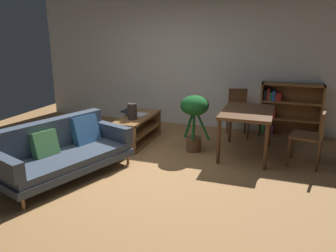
{
  "coord_description": "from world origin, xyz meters",
  "views": [
    {
      "loc": [
        2.01,
        -4.14,
        2.02
      ],
      "look_at": [
        0.38,
        0.46,
        0.6
      ],
      "focal_mm": 35.48,
      "sensor_mm": 36.0,
      "label": 1
    }
  ],
  "objects_px": {
    "dining_chair_near": "(238,110)",
    "bookshelf": "(286,110)",
    "open_laptop": "(135,114)",
    "dining_chair_far": "(312,134)",
    "desk_speaker": "(132,111)",
    "dining_table": "(247,116)",
    "potted_floor_plant": "(194,113)",
    "media_console": "(138,129)",
    "fabric_couch": "(61,150)"
  },
  "relations": [
    {
      "from": "fabric_couch",
      "to": "desk_speaker",
      "type": "xyz_separation_m",
      "value": [
        0.43,
        1.45,
        0.27
      ]
    },
    {
      "from": "desk_speaker",
      "to": "dining_table",
      "type": "xyz_separation_m",
      "value": [
        1.95,
        0.25,
        0.03
      ]
    },
    {
      "from": "open_laptop",
      "to": "potted_floor_plant",
      "type": "height_order",
      "value": "potted_floor_plant"
    },
    {
      "from": "fabric_couch",
      "to": "bookshelf",
      "type": "relative_size",
      "value": 1.82
    },
    {
      "from": "fabric_couch",
      "to": "media_console",
      "type": "distance_m",
      "value": 1.72
    },
    {
      "from": "bookshelf",
      "to": "dining_chair_near",
      "type": "bearing_deg",
      "value": -160.65
    },
    {
      "from": "desk_speaker",
      "to": "dining_chair_near",
      "type": "xyz_separation_m",
      "value": [
        1.66,
        1.25,
        -0.13
      ]
    },
    {
      "from": "dining_chair_near",
      "to": "bookshelf",
      "type": "xyz_separation_m",
      "value": [
        0.88,
        0.31,
        0.0
      ]
    },
    {
      "from": "media_console",
      "to": "desk_speaker",
      "type": "bearing_deg",
      "value": -87.59
    },
    {
      "from": "open_laptop",
      "to": "potted_floor_plant",
      "type": "relative_size",
      "value": 0.46
    },
    {
      "from": "media_console",
      "to": "dining_chair_far",
      "type": "distance_m",
      "value": 2.95
    },
    {
      "from": "fabric_couch",
      "to": "bookshelf",
      "type": "height_order",
      "value": "bookshelf"
    },
    {
      "from": "media_console",
      "to": "bookshelf",
      "type": "relative_size",
      "value": 1.08
    },
    {
      "from": "bookshelf",
      "to": "media_console",
      "type": "bearing_deg",
      "value": -152.28
    },
    {
      "from": "fabric_couch",
      "to": "dining_chair_far",
      "type": "bearing_deg",
      "value": 24.64
    },
    {
      "from": "potted_floor_plant",
      "to": "dining_table",
      "type": "height_order",
      "value": "potted_floor_plant"
    },
    {
      "from": "open_laptop",
      "to": "dining_chair_far",
      "type": "height_order",
      "value": "dining_chair_far"
    },
    {
      "from": "desk_speaker",
      "to": "media_console",
      "type": "bearing_deg",
      "value": 92.41
    },
    {
      "from": "potted_floor_plant",
      "to": "dining_chair_far",
      "type": "height_order",
      "value": "potted_floor_plant"
    },
    {
      "from": "fabric_couch",
      "to": "dining_chair_far",
      "type": "relative_size",
      "value": 2.35
    },
    {
      "from": "fabric_couch",
      "to": "dining_table",
      "type": "xyz_separation_m",
      "value": [
        2.37,
        1.7,
        0.3
      ]
    },
    {
      "from": "potted_floor_plant",
      "to": "dining_chair_near",
      "type": "xyz_separation_m",
      "value": [
        0.57,
        1.12,
        -0.17
      ]
    },
    {
      "from": "potted_floor_plant",
      "to": "dining_chair_far",
      "type": "distance_m",
      "value": 1.85
    },
    {
      "from": "potted_floor_plant",
      "to": "dining_table",
      "type": "distance_m",
      "value": 0.87
    },
    {
      "from": "desk_speaker",
      "to": "dining_table",
      "type": "distance_m",
      "value": 1.96
    },
    {
      "from": "media_console",
      "to": "open_laptop",
      "type": "distance_m",
      "value": 0.29
    },
    {
      "from": "media_console",
      "to": "dining_table",
      "type": "height_order",
      "value": "dining_table"
    },
    {
      "from": "dining_table",
      "to": "dining_chair_near",
      "type": "bearing_deg",
      "value": 105.95
    },
    {
      "from": "dining_table",
      "to": "open_laptop",
      "type": "bearing_deg",
      "value": 178.58
    },
    {
      "from": "open_laptop",
      "to": "desk_speaker",
      "type": "xyz_separation_m",
      "value": [
        0.08,
        -0.3,
        0.12
      ]
    },
    {
      "from": "potted_floor_plant",
      "to": "bookshelf",
      "type": "xyz_separation_m",
      "value": [
        1.45,
        1.43,
        -0.16
      ]
    },
    {
      "from": "dining_chair_near",
      "to": "dining_chair_far",
      "type": "height_order",
      "value": "dining_chair_near"
    },
    {
      "from": "media_console",
      "to": "desk_speaker",
      "type": "relative_size",
      "value": 4.29
    },
    {
      "from": "dining_table",
      "to": "bookshelf",
      "type": "bearing_deg",
      "value": 65.56
    },
    {
      "from": "potted_floor_plant",
      "to": "dining_table",
      "type": "bearing_deg",
      "value": 7.9
    },
    {
      "from": "desk_speaker",
      "to": "potted_floor_plant",
      "type": "bearing_deg",
      "value": 6.77
    },
    {
      "from": "open_laptop",
      "to": "desk_speaker",
      "type": "bearing_deg",
      "value": -74.65
    },
    {
      "from": "open_laptop",
      "to": "dining_table",
      "type": "height_order",
      "value": "dining_table"
    },
    {
      "from": "fabric_couch",
      "to": "potted_floor_plant",
      "type": "distance_m",
      "value": 2.21
    },
    {
      "from": "dining_chair_far",
      "to": "dining_table",
      "type": "bearing_deg",
      "value": 170.78
    },
    {
      "from": "open_laptop",
      "to": "bookshelf",
      "type": "height_order",
      "value": "bookshelf"
    },
    {
      "from": "open_laptop",
      "to": "potted_floor_plant",
      "type": "bearing_deg",
      "value": -8.23
    },
    {
      "from": "media_console",
      "to": "open_laptop",
      "type": "xyz_separation_m",
      "value": [
        -0.07,
        0.08,
        0.27
      ]
    },
    {
      "from": "dining_table",
      "to": "dining_chair_near",
      "type": "xyz_separation_m",
      "value": [
        -0.29,
        1.0,
        -0.16
      ]
    },
    {
      "from": "open_laptop",
      "to": "dining_chair_far",
      "type": "relative_size",
      "value": 0.52
    },
    {
      "from": "desk_speaker",
      "to": "dining_chair_near",
      "type": "bearing_deg",
      "value": 36.88
    },
    {
      "from": "dining_chair_near",
      "to": "dining_chair_far",
      "type": "distance_m",
      "value": 1.72
    },
    {
      "from": "fabric_couch",
      "to": "dining_chair_near",
      "type": "height_order",
      "value": "dining_chair_near"
    },
    {
      "from": "potted_floor_plant",
      "to": "bookshelf",
      "type": "height_order",
      "value": "bookshelf"
    },
    {
      "from": "media_console",
      "to": "desk_speaker",
      "type": "distance_m",
      "value": 0.45
    }
  ]
}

